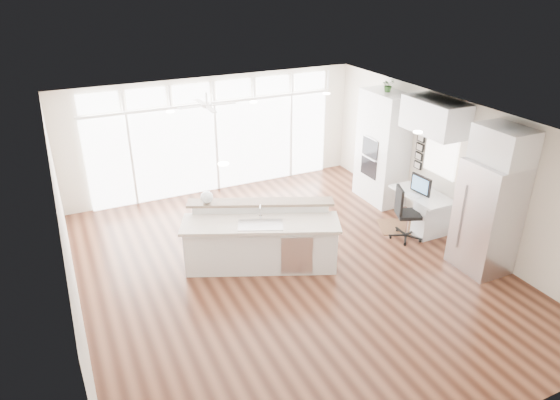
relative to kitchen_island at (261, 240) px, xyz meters
name	(u,v)px	position (x,y,z in m)	size (l,w,h in m)	color
floor	(290,270)	(0.42, -0.33, -0.56)	(7.00, 8.00, 0.02)	#3B1D12
ceiling	(292,123)	(0.42, -0.33, 2.15)	(7.00, 8.00, 0.02)	white
wall_back	(214,135)	(0.42, 3.67, 0.80)	(7.00, 0.04, 2.70)	beige
wall_front	(466,354)	(0.42, -4.33, 0.80)	(7.00, 0.04, 2.70)	beige
wall_left	(68,247)	(-3.08, -0.33, 0.80)	(0.04, 8.00, 2.70)	beige
wall_right	(452,168)	(3.92, -0.33, 0.80)	(0.04, 8.00, 2.70)	beige
glass_wall	(216,148)	(0.42, 3.61, 0.50)	(5.80, 0.06, 2.08)	white
transom_row	(213,91)	(0.42, 3.61, 1.83)	(5.90, 0.06, 0.40)	white
desk_window	(441,154)	(3.88, -0.03, 1.00)	(0.04, 0.85, 0.85)	white
ceiling_fan	(207,101)	(-0.08, 2.47, 1.93)	(1.16, 1.16, 0.32)	white
recessed_lights	(286,121)	(0.42, -0.13, 2.13)	(3.40, 3.00, 0.02)	white
oven_cabinet	(382,148)	(3.59, 1.47, 0.70)	(0.64, 1.20, 2.50)	white
desk_nook	(421,210)	(3.55, -0.03, -0.17)	(0.72, 1.30, 0.76)	white
upper_cabinets	(435,116)	(3.59, -0.03, 1.80)	(0.64, 1.30, 0.64)	white
refrigerator	(487,217)	(3.53, -1.68, 0.45)	(0.76, 0.90, 2.00)	silver
fridge_cabinet	(504,145)	(3.59, -1.68, 1.75)	(0.64, 0.90, 0.60)	white
framed_photos	(420,152)	(3.88, 0.59, 0.85)	(0.06, 0.22, 0.80)	black
kitchen_island	(261,240)	(0.00, 0.00, 0.00)	(2.74, 1.03, 1.09)	white
rug	(404,227)	(3.27, 0.09, -0.54)	(1.00, 0.72, 0.01)	#3A2112
office_chair	(408,214)	(2.99, -0.30, 0.00)	(0.57, 0.53, 1.10)	black
fishbowl	(207,197)	(-0.71, 0.75, 0.66)	(0.22, 0.22, 0.22)	white
monitor	(421,185)	(3.47, -0.03, 0.42)	(0.08, 0.50, 0.42)	black
keyboard	(413,195)	(3.30, -0.03, 0.22)	(0.11, 0.29, 0.01)	silver
potted_plant	(388,87)	(3.59, 1.47, 2.07)	(0.26, 0.29, 0.22)	#315C27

